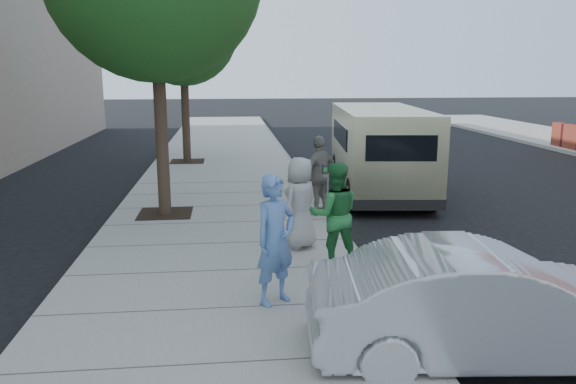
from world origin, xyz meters
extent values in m
plane|color=black|center=(0.00, 0.00, 0.00)|extent=(120.00, 120.00, 0.00)
cube|color=gray|center=(-1.00, 0.00, 0.07)|extent=(5.00, 60.00, 0.15)
cube|color=gray|center=(1.44, 0.00, 0.07)|extent=(0.12, 60.00, 0.16)
cube|color=black|center=(-2.30, 2.40, 0.15)|extent=(1.20, 1.20, 0.01)
cylinder|color=#38281E|center=(-2.30, 2.40, 2.13)|extent=(0.28, 0.28, 3.96)
cube|color=black|center=(-2.30, 10.00, 0.15)|extent=(1.20, 1.20, 0.01)
cylinder|color=#38281E|center=(-2.30, 10.00, 1.91)|extent=(0.28, 0.28, 3.52)
sphere|color=#1F531B|center=(-2.30, 10.00, 4.71)|extent=(3.80, 3.80, 3.80)
sphere|color=#1F531B|center=(-1.70, 9.60, 5.21)|extent=(2.85, 2.85, 2.85)
sphere|color=#1F531B|center=(-2.80, 10.50, 5.01)|extent=(2.66, 2.66, 2.66)
cylinder|color=gray|center=(1.25, 1.23, 0.65)|extent=(0.05, 0.05, 1.00)
cube|color=gray|center=(1.25, 1.23, 1.19)|extent=(0.20, 0.09, 0.07)
cube|color=#2D2D30|center=(1.17, 1.22, 1.32)|extent=(0.12, 0.11, 0.20)
cube|color=#2D2D30|center=(1.33, 1.24, 1.32)|extent=(0.12, 0.11, 0.20)
cube|color=beige|center=(3.30, 4.67, 1.29)|extent=(2.71, 5.96, 2.13)
cube|color=beige|center=(3.62, 7.81, 0.76)|extent=(2.02, 0.79, 0.91)
cube|color=black|center=(3.00, 1.79, 1.66)|extent=(1.60, 0.18, 0.59)
cylinder|color=black|center=(2.56, 6.66, 0.41)|extent=(0.36, 0.84, 0.81)
cylinder|color=black|center=(4.43, 6.47, 0.41)|extent=(0.36, 0.84, 0.81)
cylinder|color=black|center=(2.16, 2.76, 0.41)|extent=(0.36, 0.84, 0.81)
cylinder|color=black|center=(4.03, 2.57, 0.41)|extent=(0.36, 0.84, 0.81)
imported|color=#B8BCC0|center=(2.10, -4.48, 0.69)|extent=(4.28, 1.82, 1.37)
imported|color=#587FBC|center=(-0.22, -2.88, 1.06)|extent=(0.80, 0.75, 1.83)
imported|color=#287A38|center=(0.88, -1.42, 1.02)|extent=(0.85, 0.66, 1.74)
imported|color=#AAAAAC|center=(0.44, -0.42, 0.99)|extent=(0.96, 0.96, 1.68)
imported|color=gray|center=(1.20, 1.98, 1.05)|extent=(1.11, 0.96, 1.79)
camera|label=1|loc=(-0.85, -10.26, 3.34)|focal=35.00mm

